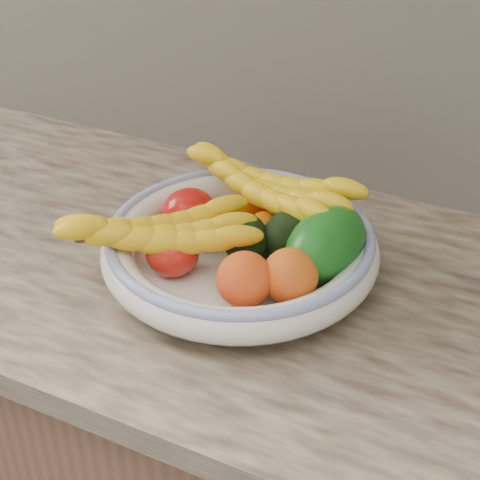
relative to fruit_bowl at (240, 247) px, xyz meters
name	(u,v)px	position (x,y,z in m)	size (l,w,h in m)	color
kitchen_counter	(246,462)	(0.00, 0.03, -0.48)	(2.44, 0.66, 1.40)	brown
fruit_bowl	(240,247)	(0.00, 0.00, 0.00)	(0.39, 0.39, 0.08)	white
clementine_back_left	(253,203)	(-0.03, 0.11, 0.01)	(0.06, 0.06, 0.05)	#E75904
clementine_back_right	(287,214)	(0.03, 0.10, 0.01)	(0.05, 0.05, 0.04)	#E05D04
clementine_back_mid	(266,227)	(0.01, 0.06, 0.01)	(0.05, 0.05, 0.05)	#FF6F05
tomato_left	(190,213)	(-0.10, 0.03, 0.01)	(0.08, 0.08, 0.07)	#B50F0C
tomato_near_left	(172,252)	(-0.07, -0.07, 0.01)	(0.07, 0.07, 0.07)	red
avocado_center	(245,238)	(0.01, 0.00, 0.02)	(0.06, 0.09, 0.06)	black
avocado_right	(296,233)	(0.07, 0.05, 0.02)	(0.08, 0.11, 0.08)	black
green_mango	(326,245)	(0.12, 0.02, 0.03)	(0.09, 0.14, 0.10)	#105911
peach_front	(245,279)	(0.05, -0.09, 0.02)	(0.07, 0.07, 0.07)	orange
peach_right	(290,276)	(0.10, -0.06, 0.02)	(0.07, 0.07, 0.07)	orange
banana_bunch_back	(266,192)	(0.00, 0.09, 0.04)	(0.31, 0.11, 0.09)	yellow
banana_bunch_front	(159,237)	(-0.09, -0.07, 0.03)	(0.29, 0.11, 0.08)	yellow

